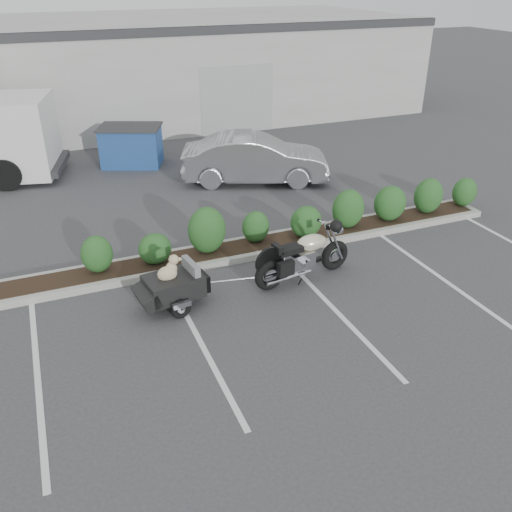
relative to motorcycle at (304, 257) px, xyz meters
name	(u,v)px	position (x,y,z in m)	size (l,w,h in m)	color
ground	(263,304)	(-1.16, -0.57, -0.54)	(90.00, 90.00, 0.00)	#38383A
planter_kerb	(265,245)	(-0.16, 1.63, -0.46)	(12.00, 1.00, 0.15)	#9E9E93
building	(111,68)	(-1.16, 16.43, 1.46)	(26.00, 10.00, 4.00)	#9EA099
motorcycle	(304,257)	(0.00, 0.00, 0.00)	(2.34, 0.91, 1.35)	black
pet_trailer	(173,285)	(-2.79, 0.02, -0.07)	(1.89, 1.07, 1.11)	black
sedan	(255,159)	(1.33, 5.91, 0.19)	(1.53, 4.39, 1.45)	#ABAAB2
dumpster	(131,145)	(-1.83, 8.99, 0.12)	(2.34, 2.00, 1.30)	navy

